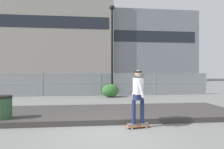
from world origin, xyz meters
TOP-DOWN VIEW (x-y plane):
  - ground_plane at (0.00, 0.00)m, footprint 120.00×120.00m
  - gravel_berm at (0.00, 2.42)m, footprint 11.40×3.16m
  - skateboard at (0.94, 0.47)m, footprint 0.82×0.33m
  - skater at (0.94, 0.47)m, footprint 0.73×0.61m
  - chain_fence at (-0.00, 9.38)m, footprint 18.74×0.06m
  - street_lamp at (0.91, 8.83)m, footprint 0.44×0.44m
  - parked_car_near at (-5.07, 12.21)m, footprint 4.49×2.12m
  - parked_car_mid at (1.31, 11.87)m, footprint 4.53×2.21m
  - library_building at (-8.58, 39.72)m, footprint 24.28×15.93m
  - office_block at (10.40, 39.70)m, footprint 25.89×13.49m
  - shrub_left at (0.72, 8.27)m, footprint 1.31×1.07m
  - trash_bin at (-3.78, 1.39)m, footprint 0.59×0.59m

SIDE VIEW (x-z plane):
  - ground_plane at x=0.00m, z-range 0.00..0.00m
  - skateboard at x=0.94m, z-range 0.02..0.09m
  - gravel_berm at x=0.00m, z-range 0.00..0.20m
  - shrub_left at x=0.72m, z-range 0.00..1.01m
  - trash_bin at x=-3.78m, z-range 0.00..1.03m
  - parked_car_near at x=-5.07m, z-range 0.01..1.67m
  - parked_car_mid at x=1.31m, z-range 0.01..1.67m
  - chain_fence at x=0.00m, z-range 0.01..1.86m
  - skater at x=0.94m, z-range 0.21..2.07m
  - street_lamp at x=0.91m, z-range 0.85..8.15m
  - office_block at x=10.40m, z-range 0.00..16.19m
  - library_building at x=-8.58m, z-range 0.00..19.89m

